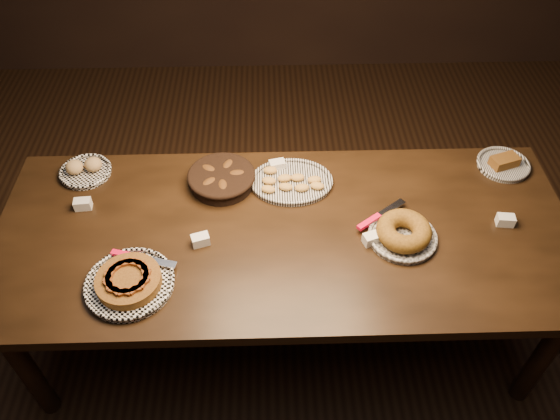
{
  "coord_description": "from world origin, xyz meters",
  "views": [
    {
      "loc": [
        -0.06,
        -1.49,
        2.43
      ],
      "look_at": [
        -0.02,
        0.05,
        0.82
      ],
      "focal_mm": 35.0,
      "sensor_mm": 36.0,
      "label": 1
    }
  ],
  "objects_px": {
    "apple_tart_plate": "(129,282)",
    "madeleine_platter": "(291,182)",
    "buffet_table": "(285,242)",
    "bundt_cake_plate": "(403,233)"
  },
  "relations": [
    {
      "from": "apple_tart_plate",
      "to": "madeleine_platter",
      "type": "relative_size",
      "value": 0.94
    },
    {
      "from": "buffet_table",
      "to": "bundt_cake_plate",
      "type": "bearing_deg",
      "value": -7.26
    },
    {
      "from": "apple_tart_plate",
      "to": "buffet_table",
      "type": "bearing_deg",
      "value": 6.73
    },
    {
      "from": "apple_tart_plate",
      "to": "madeleine_platter",
      "type": "height_order",
      "value": "apple_tart_plate"
    },
    {
      "from": "bundt_cake_plate",
      "to": "madeleine_platter",
      "type": "bearing_deg",
      "value": 150.48
    },
    {
      "from": "buffet_table",
      "to": "madeleine_platter",
      "type": "bearing_deg",
      "value": 82.26
    },
    {
      "from": "buffet_table",
      "to": "apple_tart_plate",
      "type": "height_order",
      "value": "apple_tart_plate"
    },
    {
      "from": "apple_tart_plate",
      "to": "bundt_cake_plate",
      "type": "relative_size",
      "value": 0.98
    },
    {
      "from": "buffet_table",
      "to": "bundt_cake_plate",
      "type": "xyz_separation_m",
      "value": [
        0.47,
        -0.06,
        0.11
      ]
    },
    {
      "from": "buffet_table",
      "to": "apple_tart_plate",
      "type": "bearing_deg",
      "value": -156.26
    }
  ]
}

